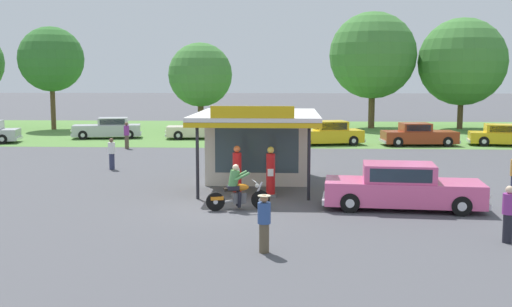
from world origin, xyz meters
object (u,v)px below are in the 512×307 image
featured_classic_sedan (402,188)px  parked_car_back_row_centre_left (418,135)px  parked_car_back_row_right (327,134)px  bystander_leaning_by_kiosk (508,213)px  parked_car_back_row_centre_right (204,130)px  bystander_standing_back_lot (264,222)px  motorcycle_with_rider (237,191)px  parked_car_back_row_centre (108,129)px  parked_car_back_row_far_right (509,136)px  gas_pump_offside (271,174)px  bystander_strolling_foreground (112,153)px  gas_pump_nearside (237,173)px  bystander_chatting_near_pumps (127,135)px

featured_classic_sedan → parked_car_back_row_centre_left: 20.48m
featured_classic_sedan → parked_car_back_row_right: size_ratio=1.08×
parked_car_back_row_centre_left → bystander_leaning_by_kiosk: bystander_leaning_by_kiosk is taller
parked_car_back_row_centre_right → bystander_standing_back_lot: (5.58, -29.36, 0.15)m
motorcycle_with_rider → parked_car_back_row_centre: bearing=115.6°
parked_car_back_row_far_right → parked_car_back_row_centre_left: size_ratio=1.11×
gas_pump_offside → bystander_strolling_foreground: gas_pump_offside is taller
featured_classic_sedan → bystander_standing_back_lot: featured_classic_sedan is taller
gas_pump_offside → bystander_strolling_foreground: size_ratio=1.24×
parked_car_back_row_right → parked_car_back_row_centre_right: bearing=157.2°
gas_pump_nearside → bystander_chatting_near_pumps: 17.32m
parked_car_back_row_right → parked_car_back_row_far_right: bearing=0.2°
bystander_chatting_near_pumps → gas_pump_nearside: bearing=-61.5°
featured_classic_sedan → bystander_strolling_foreground: (-12.57, 8.42, 0.09)m
parked_car_back_row_right → parked_car_back_row_centre_left: bearing=-1.3°
parked_car_back_row_centre → bystander_chatting_near_pumps: bystander_chatting_near_pumps is taller
bystander_leaning_by_kiosk → motorcycle_with_rider: bearing=154.0°
parked_car_back_row_centre → bystander_leaning_by_kiosk: bearing=-55.3°
motorcycle_with_rider → parked_car_back_row_far_right: motorcycle_with_rider is taller
parked_car_back_row_far_right → bystander_strolling_foreground: size_ratio=3.65×
parked_car_back_row_centre_right → parked_car_back_row_centre_left: size_ratio=1.12×
parked_car_back_row_centre_right → bystander_standing_back_lot: bearing=-79.2°
bystander_chatting_near_pumps → bystander_standing_back_lot: size_ratio=1.10×
parked_car_back_row_right → bystander_standing_back_lot: parked_car_back_row_right is taller
bystander_leaning_by_kiosk → bystander_chatting_near_pumps: bystander_chatting_near_pumps is taller
parked_car_back_row_centre_left → bystander_leaning_by_kiosk: (-2.60, -24.22, 0.15)m
featured_classic_sedan → parked_car_back_row_centre: featured_classic_sedan is taller
gas_pump_nearside → parked_car_back_row_centre_right: 22.24m
parked_car_back_row_right → bystander_standing_back_lot: bearing=-97.1°
parked_car_back_row_right → bystander_standing_back_lot: 25.86m
parked_car_back_row_centre → parked_car_back_row_centre_right: parked_car_back_row_centre is taller
parked_car_back_row_far_right → parked_car_back_row_right: 11.99m
bystander_standing_back_lot → bystander_strolling_foreground: (-8.04, 14.01, -0.00)m
gas_pump_nearside → parked_car_back_row_far_right: (16.52, 18.19, -0.23)m
parked_car_back_row_centre → parked_car_back_row_far_right: bearing=-7.2°
bystander_strolling_foreground → featured_classic_sedan: bearing=-33.8°
gas_pump_nearside → parked_car_back_row_centre: bearing=117.7°
bystander_standing_back_lot → bystander_leaning_by_kiosk: bearing=11.1°
parked_car_back_row_centre → bystander_leaning_by_kiosk: (19.34, -27.95, 0.13)m
gas_pump_nearside → parked_car_back_row_right: size_ratio=0.37×
parked_car_back_row_centre_left → parked_car_back_row_centre_right: bearing=165.5°
parked_car_back_row_far_right → bystander_standing_back_lot: (-15.20, -25.71, 0.16)m
featured_classic_sedan → parked_car_back_row_centre_left: (4.69, 19.94, -0.05)m
gas_pump_nearside → parked_car_back_row_far_right: size_ratio=0.34×
motorcycle_with_rider → parked_car_back_row_centre_left: bearing=63.1°
motorcycle_with_rider → bystander_strolling_foreground: size_ratio=1.39×
featured_classic_sedan → parked_car_back_row_far_right: (10.66, 20.13, -0.07)m
parked_car_back_row_centre_left → bystander_chatting_near_pumps: (-18.83, -2.78, 0.21)m
gas_pump_nearside → bystander_chatting_near_pumps: size_ratio=1.15×
motorcycle_with_rider → bystander_strolling_foreground: motorcycle_with_rider is taller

